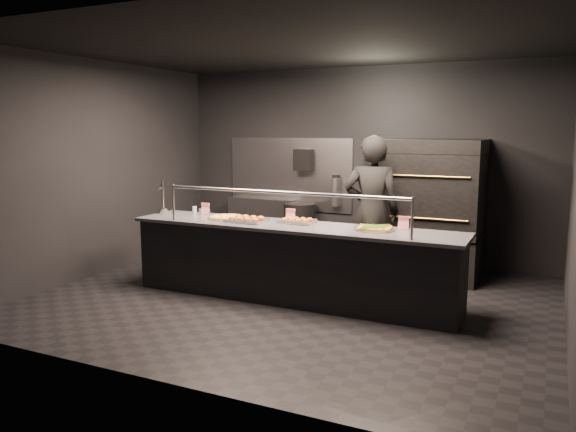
# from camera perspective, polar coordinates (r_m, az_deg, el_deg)

# --- Properties ---
(room) EXTENTS (6.04, 6.00, 3.00)m
(room) POSITION_cam_1_polar(r_m,az_deg,el_deg) (6.67, 0.41, 4.07)
(room) COLOR black
(room) RESTS_ON ground
(service_counter) EXTENTS (4.10, 0.78, 1.37)m
(service_counter) POSITION_cam_1_polar(r_m,az_deg,el_deg) (6.78, 0.40, -4.70)
(service_counter) COLOR black
(service_counter) RESTS_ON ground
(pizza_oven) EXTENTS (1.50, 1.23, 1.91)m
(pizza_oven) POSITION_cam_1_polar(r_m,az_deg,el_deg) (8.10, 13.89, 0.90)
(pizza_oven) COLOR black
(pizza_oven) RESTS_ON ground
(prep_shelf) EXTENTS (1.20, 0.35, 0.90)m
(prep_shelf) POSITION_cam_1_polar(r_m,az_deg,el_deg) (9.51, -2.44, -0.84)
(prep_shelf) COLOR #99999E
(prep_shelf) RESTS_ON ground
(towel_dispenser) EXTENTS (0.30, 0.20, 0.35)m
(towel_dispenser) POSITION_cam_1_polar(r_m,az_deg,el_deg) (9.15, 1.62, 5.71)
(towel_dispenser) COLOR black
(towel_dispenser) RESTS_ON room
(fire_extinguisher) EXTENTS (0.14, 0.14, 0.51)m
(fire_extinguisher) POSITION_cam_1_polar(r_m,az_deg,el_deg) (8.99, 4.85, 2.49)
(fire_extinguisher) COLOR #B2B2B7
(fire_extinguisher) RESTS_ON room
(beer_tap) EXTENTS (0.13, 0.18, 0.49)m
(beer_tap) POSITION_cam_1_polar(r_m,az_deg,el_deg) (7.74, -12.59, 1.28)
(beer_tap) COLOR silver
(beer_tap) RESTS_ON service_counter
(round_pizza) EXTENTS (0.50, 0.50, 0.03)m
(round_pizza) POSITION_cam_1_polar(r_m,az_deg,el_deg) (7.19, -6.23, -0.14)
(round_pizza) COLOR silver
(round_pizza) RESTS_ON service_counter
(slider_tray_a) EXTENTS (0.48, 0.36, 0.07)m
(slider_tray_a) POSITION_cam_1_polar(r_m,az_deg,el_deg) (6.92, -4.24, -0.35)
(slider_tray_a) COLOR silver
(slider_tray_a) RESTS_ON service_counter
(slider_tray_b) EXTENTS (0.43, 0.33, 0.06)m
(slider_tray_b) POSITION_cam_1_polar(r_m,az_deg,el_deg) (6.82, 0.94, -0.50)
(slider_tray_b) COLOR silver
(slider_tray_b) RESTS_ON service_counter
(square_pizza) EXTENTS (0.46, 0.46, 0.05)m
(square_pizza) POSITION_cam_1_polar(r_m,az_deg,el_deg) (6.41, 8.80, -1.26)
(square_pizza) COLOR silver
(square_pizza) RESTS_ON service_counter
(condiment_jar) EXTENTS (0.15, 0.06, 0.10)m
(condiment_jar) POSITION_cam_1_polar(r_m,az_deg,el_deg) (7.65, -9.29, 0.58)
(condiment_jar) COLOR silver
(condiment_jar) RESTS_ON service_counter
(tent_cards) EXTENTS (2.80, 0.04, 0.15)m
(tent_cards) POSITION_cam_1_polar(r_m,az_deg,el_deg) (6.96, 0.66, 0.12)
(tent_cards) COLOR white
(tent_cards) RESTS_ON service_counter
(trash_bin) EXTENTS (0.52, 0.52, 0.86)m
(trash_bin) POSITION_cam_1_polar(r_m,az_deg,el_deg) (9.13, 1.19, -1.38)
(trash_bin) COLOR black
(trash_bin) RESTS_ON ground
(worker) EXTENTS (0.81, 0.62, 1.97)m
(worker) POSITION_cam_1_polar(r_m,az_deg,el_deg) (7.38, 8.48, 0.45)
(worker) COLOR black
(worker) RESTS_ON ground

